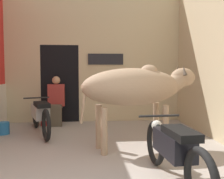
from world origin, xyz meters
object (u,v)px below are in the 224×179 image
object	(u,v)px
motorcycle_far	(40,114)
shopkeeper_seated	(56,100)
bucket	(3,128)
cow	(137,88)
motorcycle_near	(174,149)
plastic_stool	(45,116)

from	to	relation	value
motorcycle_far	shopkeeper_seated	size ratio (longest dim) A/B	1.54
bucket	shopkeeper_seated	bearing A→B (deg)	38.08
cow	motorcycle_far	distance (m)	2.34
bucket	cow	bearing A→B (deg)	-25.60
cow	shopkeeper_seated	bearing A→B (deg)	127.91
motorcycle_near	plastic_stool	size ratio (longest dim) A/B	4.53
motorcycle_near	motorcycle_far	xyz separation A→B (m)	(-2.04, 2.71, -0.00)
plastic_stool	bucket	size ratio (longest dim) A/B	1.67
cow	motorcycle_far	size ratio (longest dim) A/B	1.15
cow	plastic_stool	bearing A→B (deg)	132.46
plastic_stool	motorcycle_far	bearing A→B (deg)	-87.06
motorcycle_near	bucket	world-z (taller)	motorcycle_near
shopkeeper_seated	plastic_stool	world-z (taller)	shopkeeper_seated
cow	plastic_stool	size ratio (longest dim) A/B	5.00
motorcycle_far	bucket	size ratio (longest dim) A/B	7.27
motorcycle_far	bucket	world-z (taller)	motorcycle_far
motorcycle_near	motorcycle_far	distance (m)	3.40
cow	shopkeeper_seated	xyz separation A→B (m)	(-1.63, 2.09, -0.43)
bucket	motorcycle_far	bearing A→B (deg)	-2.75
shopkeeper_seated	bucket	world-z (taller)	shopkeeper_seated
motorcycle_far	bucket	xyz separation A→B (m)	(-0.80, 0.04, -0.30)
cow	shopkeeper_seated	distance (m)	2.69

